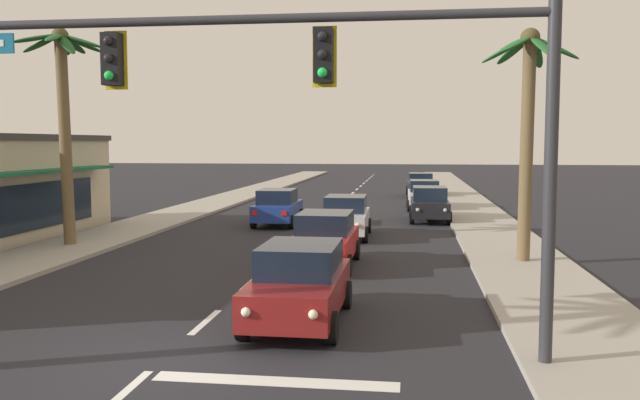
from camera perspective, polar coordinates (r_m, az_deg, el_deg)
ground_plane at (r=12.32m, az=-13.61°, el=-13.36°), size 220.00×220.00×0.00m
sidewalk_right at (r=31.31m, az=14.00°, el=-2.15°), size 3.20×110.00×0.14m
sidewalk_left at (r=33.39m, az=-13.67°, el=-1.71°), size 3.20×110.00×0.14m
lane_markings at (r=31.67m, az=0.57°, el=-2.05°), size 4.28×89.06×0.01m
traffic_signal_mast at (r=11.58m, az=0.82°, el=9.78°), size 11.46×0.41×6.86m
sedan_lead_at_stop_bar at (r=14.37m, az=-1.74°, el=-7.07°), size 1.96×4.46×1.68m
sedan_third_in_queue at (r=20.78m, az=0.40°, el=-3.35°), size 1.98×4.46×1.68m
sedan_fifth_in_queue at (r=27.21m, az=2.20°, el=-1.39°), size 2.00×4.47×1.68m
sedan_oncoming_far at (r=31.26m, az=-3.62°, el=-0.58°), size 2.02×4.48×1.68m
sedan_parked_nearest_kerb at (r=39.13m, az=8.84°, el=0.47°), size 2.02×4.48×1.68m
sedan_parked_mid_kerb at (r=33.26m, az=9.31°, el=-0.31°), size 1.98×4.46×1.68m
sedan_parked_far_kerb at (r=48.42m, az=8.54°, el=1.31°), size 2.06×4.49×1.68m
palm_left_second at (r=26.04m, az=-21.04°, el=8.05°), size 3.25×3.25×7.94m
palm_right_second at (r=21.84m, az=17.23°, el=7.30°), size 2.98×2.79×7.34m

